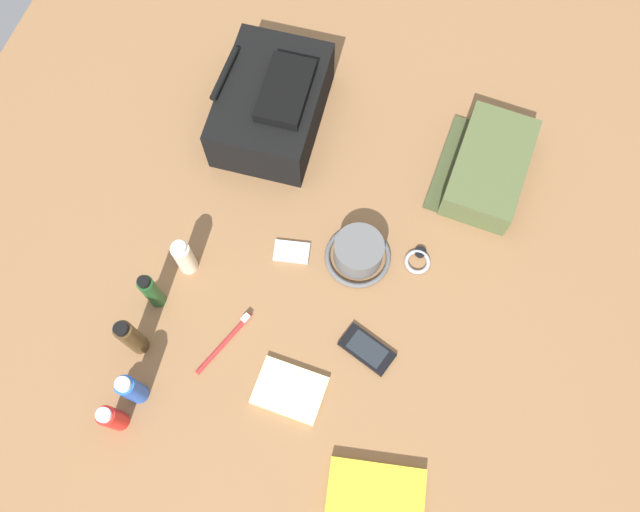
% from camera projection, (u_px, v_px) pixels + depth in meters
% --- Properties ---
extents(ground_plane, '(2.64, 2.02, 0.02)m').
position_uv_depth(ground_plane, '(320.00, 263.00, 1.58)').
color(ground_plane, brown).
rests_on(ground_plane, ground).
extents(backpack, '(0.35, 0.26, 0.17)m').
position_uv_depth(backpack, '(272.00, 105.00, 1.63)').
color(backpack, black).
rests_on(backpack, ground_plane).
extents(toiletry_pouch, '(0.29, 0.21, 0.09)m').
position_uv_depth(toiletry_pouch, '(488.00, 167.00, 1.61)').
color(toiletry_pouch, '#47512D').
rests_on(toiletry_pouch, ground_plane).
extents(bucket_hat, '(0.16, 0.16, 0.08)m').
position_uv_depth(bucket_hat, '(358.00, 252.00, 1.54)').
color(bucket_hat, '#535353').
rests_on(bucket_hat, ground_plane).
extents(sunscreen_spray, '(0.04, 0.04, 0.13)m').
position_uv_depth(sunscreen_spray, '(112.00, 418.00, 1.38)').
color(sunscreen_spray, red).
rests_on(sunscreen_spray, ground_plane).
extents(deodorant_spray, '(0.04, 0.04, 0.14)m').
position_uv_depth(deodorant_spray, '(132.00, 389.00, 1.40)').
color(deodorant_spray, blue).
rests_on(deodorant_spray, ground_plane).
extents(cologne_bottle, '(0.04, 0.04, 0.17)m').
position_uv_depth(cologne_bottle, '(131.00, 337.00, 1.42)').
color(cologne_bottle, '#473319').
rests_on(cologne_bottle, ground_plane).
extents(shampoo_bottle, '(0.04, 0.04, 0.15)m').
position_uv_depth(shampoo_bottle, '(151.00, 291.00, 1.47)').
color(shampoo_bottle, '#19471E').
rests_on(shampoo_bottle, ground_plane).
extents(lotion_bottle, '(0.04, 0.04, 0.13)m').
position_uv_depth(lotion_bottle, '(184.00, 257.00, 1.50)').
color(lotion_bottle, beige).
rests_on(lotion_bottle, ground_plane).
extents(paperback_novel, '(0.18, 0.23, 0.03)m').
position_uv_depth(paperback_novel, '(375.00, 498.00, 1.37)').
color(paperback_novel, yellow).
rests_on(paperback_novel, ground_plane).
extents(cell_phone, '(0.10, 0.14, 0.01)m').
position_uv_depth(cell_phone, '(367.00, 349.00, 1.49)').
color(cell_phone, black).
rests_on(cell_phone, ground_plane).
extents(media_player, '(0.07, 0.09, 0.01)m').
position_uv_depth(media_player, '(292.00, 251.00, 1.57)').
color(media_player, '#B7B7BC').
rests_on(media_player, ground_plane).
extents(wristwatch, '(0.07, 0.06, 0.01)m').
position_uv_depth(wristwatch, '(418.00, 260.00, 1.56)').
color(wristwatch, '#99999E').
rests_on(wristwatch, ground_plane).
extents(toothbrush, '(0.17, 0.07, 0.02)m').
position_uv_depth(toothbrush, '(227.00, 340.00, 1.50)').
color(toothbrush, red).
rests_on(toothbrush, ground_plane).
extents(notepad, '(0.11, 0.15, 0.02)m').
position_uv_depth(notepad, '(290.00, 390.00, 1.45)').
color(notepad, beige).
rests_on(notepad, ground_plane).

